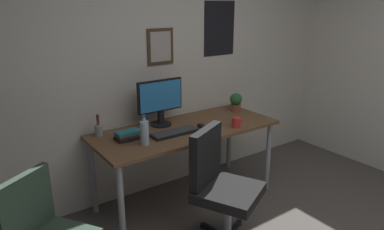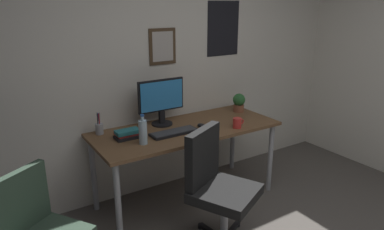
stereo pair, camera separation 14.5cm
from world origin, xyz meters
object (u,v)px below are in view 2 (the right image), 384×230
(coffee_mug_near, at_px, (237,123))
(potted_plant, at_px, (239,102))
(side_chair, at_px, (39,229))
(keyboard, at_px, (174,132))
(book_stack_left, at_px, (127,134))
(office_chair, at_px, (216,183))
(monitor, at_px, (161,100))
(pen_cup, at_px, (99,128))
(water_bottle, at_px, (143,132))
(computer_mouse, at_px, (202,126))

(coffee_mug_near, height_order, potted_plant, potted_plant)
(side_chair, xyz_separation_m, coffee_mug_near, (1.81, 0.27, 0.29))
(keyboard, relative_size, book_stack_left, 2.04)
(office_chair, xyz_separation_m, monitor, (-0.00, 0.88, 0.46))
(monitor, height_order, pen_cup, monitor)
(water_bottle, bearing_deg, potted_plant, 12.68)
(monitor, bearing_deg, book_stack_left, -159.63)
(coffee_mug_near, distance_m, potted_plant, 0.52)
(keyboard, height_order, water_bottle, water_bottle)
(office_chair, height_order, computer_mouse, office_chair)
(water_bottle, height_order, pen_cup, water_bottle)
(side_chair, bearing_deg, office_chair, -6.85)
(office_chair, distance_m, pen_cup, 1.15)
(monitor, distance_m, coffee_mug_near, 0.74)
(coffee_mug_near, distance_m, pen_cup, 1.25)
(office_chair, xyz_separation_m, side_chair, (-1.26, 0.15, -0.03))
(keyboard, xyz_separation_m, pen_cup, (-0.56, 0.35, 0.04))
(keyboard, bearing_deg, computer_mouse, 0.76)
(coffee_mug_near, height_order, pen_cup, pen_cup)
(potted_plant, distance_m, book_stack_left, 1.31)
(potted_plant, xyz_separation_m, pen_cup, (-1.47, 0.14, -0.05))
(side_chair, xyz_separation_m, book_stack_left, (0.84, 0.57, 0.28))
(computer_mouse, relative_size, coffee_mug_near, 0.93)
(coffee_mug_near, bearing_deg, monitor, 139.87)
(potted_plant, distance_m, pen_cup, 1.47)
(keyboard, relative_size, pen_cup, 2.15)
(coffee_mug_near, bearing_deg, potted_plant, 49.01)
(computer_mouse, height_order, water_bottle, water_bottle)
(monitor, bearing_deg, office_chair, -89.98)
(monitor, xyz_separation_m, coffee_mug_near, (0.54, -0.46, -0.19))
(potted_plant, bearing_deg, side_chair, -162.96)
(monitor, height_order, coffee_mug_near, monitor)
(computer_mouse, height_order, potted_plant, potted_plant)
(office_chair, distance_m, book_stack_left, 0.88)
(side_chair, bearing_deg, coffee_mug_near, 8.47)
(keyboard, bearing_deg, office_chair, -87.15)
(monitor, bearing_deg, water_bottle, -135.58)
(keyboard, distance_m, water_bottle, 0.35)
(side_chair, height_order, pen_cup, pen_cup)
(office_chair, xyz_separation_m, book_stack_left, (-0.42, 0.72, 0.26))
(office_chair, height_order, coffee_mug_near, office_chair)
(side_chair, bearing_deg, monitor, 29.96)
(keyboard, xyz_separation_m, coffee_mug_near, (0.57, -0.18, 0.03))
(pen_cup, bearing_deg, water_bottle, -61.08)
(office_chair, bearing_deg, monitor, 90.02)
(keyboard, bearing_deg, coffee_mug_near, -17.12)
(side_chair, relative_size, coffee_mug_near, 7.39)
(computer_mouse, xyz_separation_m, coffee_mug_near, (0.27, -0.18, 0.03))
(office_chair, bearing_deg, potted_plant, 42.55)
(computer_mouse, bearing_deg, keyboard, -179.24)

